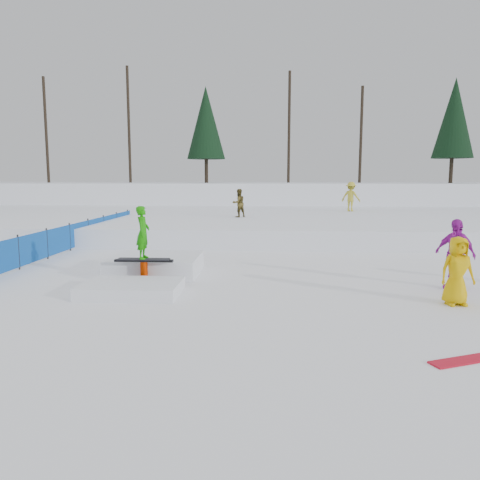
# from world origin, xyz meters

# --- Properties ---
(ground) EXTENTS (120.00, 120.00, 0.00)m
(ground) POSITION_xyz_m (0.00, 0.00, 0.00)
(ground) COLOR white
(snow_berm) EXTENTS (60.00, 14.00, 2.40)m
(snow_berm) POSITION_xyz_m (0.00, 30.00, 1.20)
(snow_berm) COLOR white
(snow_berm) RESTS_ON ground
(snow_midrise) EXTENTS (50.00, 18.00, 0.80)m
(snow_midrise) POSITION_xyz_m (0.00, 16.00, 0.40)
(snow_midrise) COLOR white
(snow_midrise) RESTS_ON ground
(safety_fence) EXTENTS (0.05, 16.00, 1.10)m
(safety_fence) POSITION_xyz_m (-6.50, 6.60, 0.55)
(safety_fence) COLOR #0E4AA0
(safety_fence) RESTS_ON ground
(treeline) EXTENTS (40.24, 4.22, 10.50)m
(treeline) POSITION_xyz_m (6.18, 28.28, 7.45)
(treeline) COLOR black
(treeline) RESTS_ON snow_berm
(walker_olive) EXTENTS (0.90, 0.86, 1.47)m
(walker_olive) POSITION_xyz_m (-0.26, 13.16, 1.54)
(walker_olive) COLOR #4D4018
(walker_olive) RESTS_ON snow_midrise
(walker_ygreen) EXTENTS (1.34, 1.14, 1.79)m
(walker_ygreen) POSITION_xyz_m (6.32, 17.86, 1.70)
(walker_ygreen) COLOR gold
(walker_ygreen) RESTS_ON snow_midrise
(spectator_purple) EXTENTS (1.01, 1.11, 1.83)m
(spectator_purple) POSITION_xyz_m (6.11, 1.01, 0.91)
(spectator_purple) COLOR #B01BB0
(spectator_purple) RESTS_ON ground
(spectator_yellow) EXTENTS (0.81, 0.58, 1.57)m
(spectator_yellow) POSITION_xyz_m (5.57, -0.55, 0.78)
(spectator_yellow) COLOR #E2AF03
(spectator_yellow) RESTS_ON ground
(loose_board_red) EXTENTS (1.40, 0.81, 0.03)m
(loose_board_red) POSITION_xyz_m (4.50, -3.90, 0.01)
(loose_board_red) COLOR #B60D21
(loose_board_red) RESTS_ON ground
(jib_rail_feature) EXTENTS (2.60, 4.40, 2.11)m
(jib_rail_feature) POSITION_xyz_m (-2.06, 1.70, 0.30)
(jib_rail_feature) COLOR white
(jib_rail_feature) RESTS_ON ground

